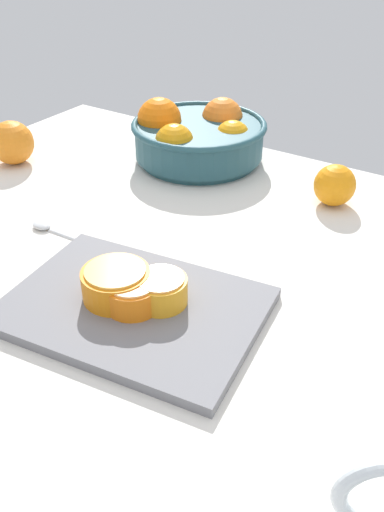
{
  "coord_description": "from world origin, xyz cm",
  "views": [
    {
      "loc": [
        35.93,
        -51.16,
        43.22
      ],
      "look_at": [
        3.72,
        -2.11,
        4.09
      ],
      "focal_mm": 38.15,
      "sensor_mm": 36.0,
      "label": 1
    }
  ],
  "objects": [
    {
      "name": "ground_plane",
      "position": [
        0.0,
        0.0,
        -1.5
      ],
      "size": [
        118.42,
        89.22,
        3.0
      ],
      "primitive_type": "cube",
      "color": "silver"
    },
    {
      "name": "loose_orange_0",
      "position": [
        -45.97,
        11.49,
        4.1
      ],
      "size": [
        8.2,
        8.2,
        8.2
      ],
      "primitive_type": "sphere",
      "color": "orange",
      "rests_on": "ground_plane"
    },
    {
      "name": "spoon",
      "position": [
        -19.69,
        -3.12,
        0.43
      ],
      "size": [
        16.07,
        2.35,
        1.0
      ],
      "color": "silver",
      "rests_on": "ground_plane"
    },
    {
      "name": "loose_orange_3",
      "position": [
        11.25,
        29.13,
        3.44
      ],
      "size": [
        6.87,
        6.87,
        6.87
      ],
      "primitive_type": "sphere",
      "color": "orange",
      "rests_on": "ground_plane"
    },
    {
      "name": "orange_half_0",
      "position": [
        1.48,
        -11.76,
        3.18
      ],
      "size": [
        6.82,
        6.82,
        3.6
      ],
      "color": "orange",
      "rests_on": "cutting_board"
    },
    {
      "name": "orange_half_2",
      "position": [
        -1.33,
        -11.42,
        3.4
      ],
      "size": [
        8.5,
        8.5,
        4.05
      ],
      "color": "orange",
      "rests_on": "cutting_board"
    },
    {
      "name": "fruit_bowl",
      "position": [
        -17.39,
        31.92,
        4.82
      ],
      "size": [
        25.59,
        25.59,
        11.53
      ],
      "color": "#234C56",
      "rests_on": "ground_plane"
    },
    {
      "name": "cutting_board",
      "position": [
        1.26,
        -11.52,
        0.71
      ],
      "size": [
        33.48,
        25.77,
        1.41
      ],
      "primitive_type": "cube",
      "rotation": [
        0.0,
        0.0,
        0.13
      ],
      "color": "slate",
      "rests_on": "ground_plane"
    },
    {
      "name": "orange_half_1",
      "position": [
        3.86,
        -9.3,
        3.21
      ],
      "size": [
        6.62,
        6.62,
        3.67
      ],
      "color": "orange",
      "rests_on": "cutting_board"
    }
  ]
}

